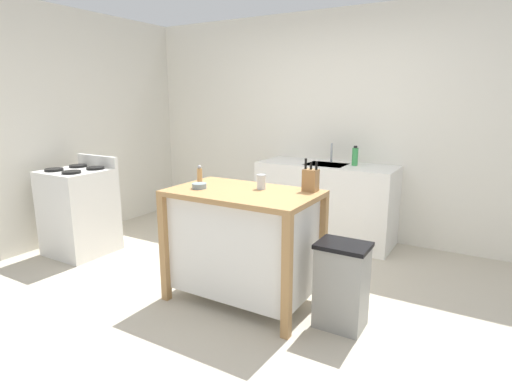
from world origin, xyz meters
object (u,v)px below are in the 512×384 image
Objects in this scene: bowl_stoneware_deep at (199,186)px; sink_faucet at (332,153)px; drinking_cup at (261,182)px; bottle_dish_soap at (355,156)px; knife_block at (311,180)px; pepper_grinder at (200,175)px; trash_bin at (341,285)px; stove at (79,211)px; kitchen_island at (243,240)px.

bowl_stoneware_deep is 2.01m from sink_faucet.
drinking_cup is at bearing -87.87° from sink_faucet.
bottle_dish_soap is (0.30, -0.08, -0.01)m from sink_faucet.
knife_block is at bearing 18.78° from drinking_cup.
knife_block is 0.94m from pepper_grinder.
pepper_grinder is 1.44m from trash_bin.
bottle_dish_soap reaches higher than stove.
bottle_dish_soap is (-0.49, 1.77, 0.68)m from trash_bin.
trash_bin is at bearing -1.65° from pepper_grinder.
stove is (-2.88, 0.01, 0.14)m from trash_bin.
bowl_stoneware_deep is at bearing -155.81° from knife_block.
trash_bin is at bearing 1.01° from kitchen_island.
knife_block reaches higher than stove.
sink_faucet is 0.22× the size of stove.
pepper_grinder reaches higher than drinking_cup.
stove is (-1.72, 0.13, -0.48)m from bowl_stoneware_deep.
pepper_grinder is (-0.92, -0.20, -0.02)m from knife_block.
bowl_stoneware_deep is at bearing -100.56° from sink_faucet.
sink_faucet is at bearing 92.13° from drinking_cup.
pepper_grinder is 1.88m from sink_faucet.
kitchen_island is 5.24× the size of sink_faucet.
bottle_dish_soap is (0.79, 1.73, 0.01)m from pepper_grinder.
trash_bin is at bearing -66.90° from sink_faucet.
knife_block is 0.88m from bowl_stoneware_deep.
bowl_stoneware_deep is 0.74× the size of pepper_grinder.
sink_faucet is at bearing 113.10° from trash_bin.
sink_faucet is 2.84m from stove.
bottle_dish_soap reaches higher than kitchen_island.
trash_bin is (0.72, -0.11, -0.66)m from drinking_cup.
drinking_cup reaches higher than trash_bin.
knife_block is 1.54m from bottle_dish_soap.
drinking_cup is (-0.36, -0.12, -0.03)m from knife_block.
stove is at bearing -179.11° from pepper_grinder.
sink_faucet reaches higher than bowl_stoneware_deep.
sink_faucet reaches higher than pepper_grinder.
knife_block is 0.39m from drinking_cup.
pepper_grinder is at bearing 126.89° from bowl_stoneware_deep.
sink_faucet is (0.03, 1.87, 0.49)m from kitchen_island.
bowl_stoneware_deep is 0.18× the size of trash_bin.
bottle_dish_soap is 3.02m from stove.
knife_block is at bearing -75.11° from sink_faucet.
bowl_stoneware_deep is 1.00× the size of drinking_cup.
pepper_grinder is (-0.46, 0.05, 0.48)m from kitchen_island.
drinking_cup reaches higher than stove.
pepper_grinder reaches higher than kitchen_island.
pepper_grinder is at bearing -172.30° from drinking_cup.
bowl_stoneware_deep is (-0.80, -0.36, -0.07)m from knife_block.
knife_block is 2.17× the size of drinking_cup.
pepper_grinder is 0.71× the size of bottle_dish_soap.
bottle_dish_soap is (0.67, 1.89, 0.06)m from bowl_stoneware_deep.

